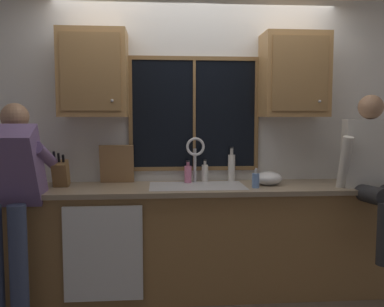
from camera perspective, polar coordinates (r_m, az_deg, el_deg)
back_wall at (r=3.81m, az=0.52°, el=1.68°), size 5.94×0.12×2.55m
window_glass at (r=3.74m, az=0.30°, el=5.45°), size 1.10×0.02×0.95m
window_frame_top at (r=3.76m, az=0.31°, el=12.97°), size 1.17×0.02×0.04m
window_frame_bottom at (r=3.76m, az=0.31°, el=-2.08°), size 1.17×0.02×0.04m
window_frame_left at (r=3.72m, az=-8.47°, el=5.40°), size 0.03×0.02×0.95m
window_frame_right at (r=3.82m, az=8.86°, el=5.38°), size 0.03×0.02×0.95m
window_mullion_center at (r=3.73m, az=0.31°, el=5.45°), size 0.02×0.02×0.95m
lower_cabinet_run at (r=3.62m, az=1.02°, el=-11.97°), size 3.54×0.58×0.88m
countertop at (r=3.49m, az=1.06°, el=-4.83°), size 3.60×0.62×0.04m
dishwasher_front at (r=3.32m, az=-12.11°, el=-13.34°), size 0.60×0.02×0.74m
upper_cabinet_left at (r=3.62m, az=-13.38°, el=10.64°), size 0.56×0.36×0.72m
upper_cabinet_right at (r=3.77m, az=13.86°, el=10.40°), size 0.56×0.36×0.72m
sink at (r=3.51m, az=0.70°, el=-6.06°), size 0.80×0.46×0.21m
faucet at (r=3.64m, az=0.57°, el=-0.08°), size 0.18×0.09×0.40m
person_standing at (r=3.32m, az=-23.84°, el=-4.44°), size 0.53×0.66×1.61m
person_sitting_on_counter at (r=3.62m, az=23.86°, el=-1.65°), size 0.54×0.63×1.26m
knife_block at (r=3.60m, az=-17.61°, el=-2.69°), size 0.12×0.18×0.32m
cutting_board at (r=3.69m, az=-10.31°, el=-1.44°), size 0.30×0.09×0.34m
mixing_bowl at (r=3.61m, az=10.42°, el=-3.40°), size 0.24×0.24×0.12m
soap_dispenser at (r=3.43m, az=8.76°, el=-3.65°), size 0.06×0.07×0.17m
bottle_green_glass at (r=3.71m, az=1.79°, el=-2.65°), size 0.06×0.06×0.20m
bottle_tall_clear at (r=3.65m, az=-0.56°, el=-2.80°), size 0.06×0.06×0.20m
bottle_amber_small at (r=3.76m, az=5.46°, el=-1.86°), size 0.06×0.06×0.31m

